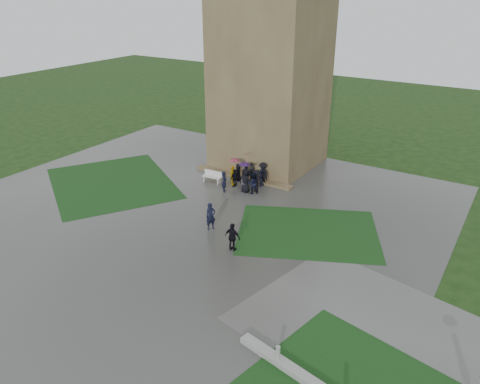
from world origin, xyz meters
The scene contains 10 objects.
ground centered at (0.00, 0.00, 0.00)m, with size 120.00×120.00×0.00m, color black.
plaza centered at (0.00, 2.00, 0.01)m, with size 34.00×34.00×0.02m, color #383835.
lawn_inset_left centered at (-8.50, 4.00, 0.03)m, with size 11.00×9.00×0.01m, color black.
lawn_inset_right centered at (8.50, 5.00, 0.03)m, with size 9.00×7.00×0.01m, color black.
tower centered at (0.00, 15.00, 9.00)m, with size 8.00×8.00×18.00m, color brown.
tower_plinth centered at (0.00, 10.60, 0.13)m, with size 9.00×0.80×0.22m, color brown.
bench centered at (-1.68, 8.56, 0.51)m, with size 1.67×0.63×0.95m.
visitor_cluster centered at (1.34, 9.14, 1.17)m, with size 3.35×3.64×2.75m.
pedestrian_mid centered at (2.87, 1.97, 0.95)m, with size 0.67×0.44×1.85m, color black.
pedestrian_near centered at (5.59, 0.43, 0.93)m, with size 1.07×0.61×1.83m, color black.
Camera 1 is at (19.08, -20.15, 14.94)m, focal length 35.00 mm.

